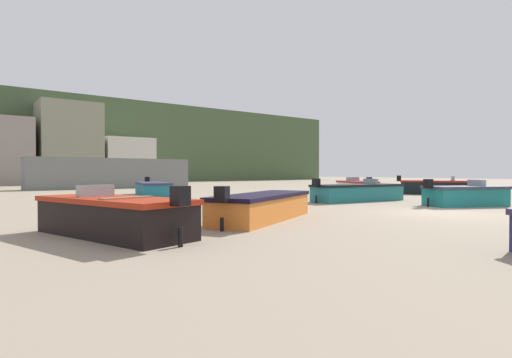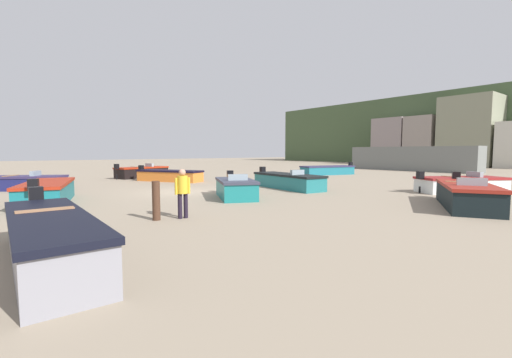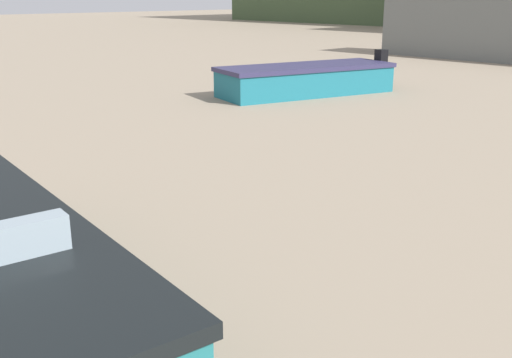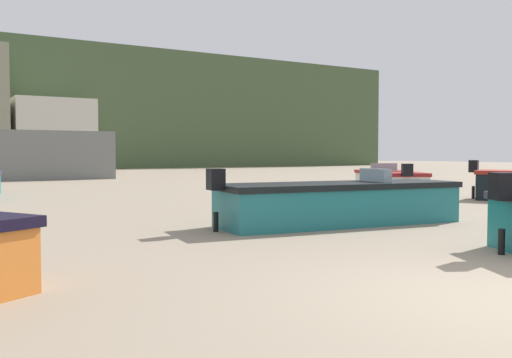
% 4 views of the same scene
% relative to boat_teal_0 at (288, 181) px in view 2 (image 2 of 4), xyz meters
% --- Properties ---
extents(ground_plane, '(160.00, 160.00, 0.00)m').
position_rel_boat_teal_0_xyz_m(ground_plane, '(-2.36, -5.72, -0.45)').
color(ground_plane, gray).
extents(harbor_pier, '(14.36, 2.40, 2.76)m').
position_rel_boat_teal_0_xyz_m(harbor_pier, '(-4.95, 24.28, 0.93)').
color(harbor_pier, slate).
rests_on(harbor_pier, ground).
extents(townhouse_far_left, '(5.50, 5.04, 7.82)m').
position_rel_boat_teal_0_xyz_m(townhouse_far_left, '(-16.61, 40.80, 3.47)').
color(townhouse_far_left, gray).
rests_on(townhouse_far_left, ground).
extents(townhouse_left, '(4.51, 5.05, 7.75)m').
position_rel_boat_teal_0_xyz_m(townhouse_left, '(-11.39, 40.80, 3.43)').
color(townhouse_left, gray).
rests_on(townhouse_left, ground).
extents(townhouse_centre_right, '(7.08, 6.52, 10.12)m').
position_rel_boat_teal_0_xyz_m(townhouse_centre_right, '(-5.01, 41.54, 4.61)').
color(townhouse_centre_right, gray).
rests_on(townhouse_centre_right, ground).
extents(boat_teal_0, '(5.57, 2.12, 1.19)m').
position_rel_boat_teal_0_xyz_m(boat_teal_0, '(0.00, 0.00, 0.00)').
color(boat_teal_0, '#216F73').
rests_on(boat_teal_0, ground).
extents(boat_black_1, '(2.73, 4.71, 1.22)m').
position_rel_boat_teal_0_xyz_m(boat_black_1, '(-13.63, -3.86, 0.02)').
color(boat_black_1, black).
rests_on(boat_black_1, ground).
extents(boat_grey_2, '(5.50, 1.39, 1.28)m').
position_rel_boat_teal_0_xyz_m(boat_grey_2, '(6.90, -12.94, 0.04)').
color(boat_grey_2, gray).
rests_on(boat_grey_2, ground).
extents(boat_teal_3, '(5.34, 2.88, 1.24)m').
position_rel_boat_teal_0_xyz_m(boat_teal_3, '(-2.10, -11.97, 0.02)').
color(boat_teal_3, '#166A73').
rests_on(boat_teal_3, ground).
extents(boat_teal_4, '(2.99, 5.52, 1.16)m').
position_rel_boat_teal_0_xyz_m(boat_teal_4, '(-6.40, 11.32, -0.02)').
color(boat_teal_4, '#1B6A7B').
rests_on(boat_teal_4, ground).
extents(boat_black_5, '(3.82, 5.00, 1.26)m').
position_rel_boat_teal_0_xyz_m(boat_black_5, '(9.30, 0.78, 0.04)').
color(boat_black_5, black).
rests_on(boat_black_5, ground).
extents(boat_teal_6, '(3.73, 2.89, 1.20)m').
position_rel_boat_teal_0_xyz_m(boat_teal_6, '(1.42, -4.74, 0.01)').
color(boat_teal_6, '#197374').
rests_on(boat_teal_6, ground).
extents(boat_orange_7, '(5.12, 3.72, 1.14)m').
position_rel_boat_teal_0_xyz_m(boat_orange_7, '(-8.90, -3.49, -0.03)').
color(boat_orange_7, orange).
rests_on(boat_orange_7, ground).
extents(boat_navy_8, '(3.70, 4.64, 1.13)m').
position_rel_boat_teal_0_xyz_m(boat_navy_8, '(-8.79, -12.49, -0.03)').
color(boat_navy_8, '#1B1D50').
rests_on(boat_navy_8, ground).
extents(boat_white_9, '(3.76, 4.77, 1.15)m').
position_rel_boat_teal_0_xyz_m(boat_white_9, '(7.18, 5.93, -0.02)').
color(boat_white_9, white).
rests_on(boat_white_9, ground).
extents(mooring_post_near_water, '(0.25, 0.25, 1.25)m').
position_rel_boat_teal_0_xyz_m(mooring_post_near_water, '(4.16, -9.72, 0.18)').
color(mooring_post_near_water, '#462C1E').
rests_on(mooring_post_near_water, ground).
extents(beach_walker_distant, '(0.36, 0.53, 1.62)m').
position_rel_boat_teal_0_xyz_m(beach_walker_distant, '(4.40, -8.91, 0.51)').
color(beach_walker_distant, black).
rests_on(beach_walker_distant, ground).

